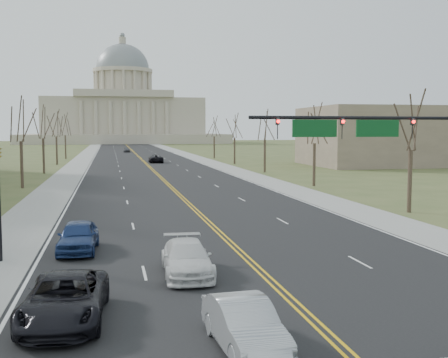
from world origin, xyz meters
name	(u,v)px	position (x,y,z in m)	size (l,w,h in m)	color
ground	(349,355)	(0.00, 0.00, 0.00)	(600.00, 600.00, 0.00)	#425229
road	(140,158)	(0.00, 110.00, 0.01)	(20.00, 380.00, 0.01)	black
cross_road	(283,293)	(0.00, 6.00, 0.01)	(120.00, 14.00, 0.01)	black
sidewalk_left	(83,158)	(-12.00, 110.00, 0.01)	(4.00, 380.00, 0.03)	gray
sidewalk_right	(194,157)	(12.00, 110.00, 0.01)	(4.00, 380.00, 0.03)	gray
center_line	(140,158)	(0.00, 110.00, 0.01)	(0.42, 380.00, 0.01)	gold
edge_line_left	(94,158)	(-9.80, 110.00, 0.01)	(0.15, 380.00, 0.01)	silver
edge_line_right	(184,157)	(9.80, 110.00, 0.01)	(0.15, 380.00, 0.01)	silver
capitol	(123,112)	(0.00, 249.91, 14.20)	(90.00, 60.00, 50.00)	#B1AC93
signal_mast	(376,138)	(7.45, 13.50, 5.76)	(12.12, 0.44, 7.20)	black
tree_r_0	(411,125)	(15.50, 24.00, 6.55)	(3.74, 3.74, 8.50)	#362B1F
tree_r_1	(315,126)	(15.50, 44.00, 6.55)	(3.74, 3.74, 8.50)	#362B1F
tree_l_1	(20,122)	(-15.50, 48.00, 6.94)	(3.96, 3.96, 9.00)	#362B1F
tree_r_2	(265,127)	(15.50, 64.00, 6.55)	(3.74, 3.74, 8.50)	#362B1F
tree_l_2	(43,124)	(-15.50, 68.00, 6.94)	(3.96, 3.96, 9.00)	#362B1F
tree_r_3	(235,127)	(15.50, 84.00, 6.55)	(3.74, 3.74, 8.50)	#362B1F
tree_l_3	(56,125)	(-15.50, 88.00, 6.94)	(3.96, 3.96, 9.00)	#362B1F
tree_r_4	(214,128)	(15.50, 104.00, 6.55)	(3.74, 3.74, 8.50)	#362B1F
tree_l_4	(65,126)	(-15.50, 108.00, 6.94)	(3.96, 3.96, 9.00)	#362B1F
bldg_right_mass	(382,136)	(40.00, 76.00, 5.00)	(25.00, 20.00, 10.00)	#726351
car_sb_inner_lead	(244,325)	(-2.74, 0.94, 0.72)	(1.50, 4.30, 1.42)	#ADB1B5
car_sb_outer_lead	(65,299)	(-7.87, 4.28, 0.77)	(2.51, 5.43, 1.51)	black
car_sb_inner_second	(187,258)	(-3.24, 9.31, 0.73)	(2.01, 4.94, 1.43)	silver
car_sb_outer_second	(78,236)	(-8.02, 14.94, 0.80)	(1.86, 4.63, 1.58)	navy
car_far_nb	(156,159)	(1.97, 90.74, 0.76)	(2.48, 5.39, 1.50)	black
car_far_sb	(127,150)	(-1.96, 139.53, 0.69)	(1.61, 4.01, 1.37)	#515259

